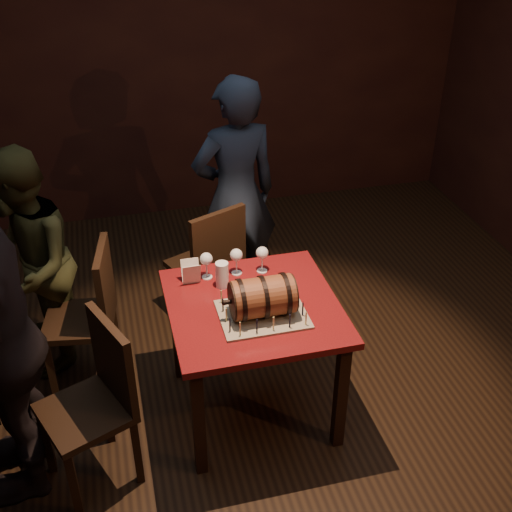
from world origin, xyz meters
The scene contains 15 objects.
room_shell centered at (0.00, 0.00, 1.40)m, with size 5.04×5.04×2.80m.
pub_table centered at (0.03, -0.11, 0.64)m, with size 0.90×0.90×0.75m.
cake_board centered at (0.05, -0.21, 0.76)m, with size 0.45×0.35×0.01m, color gray.
barrel_cake centered at (0.05, -0.21, 0.87)m, with size 0.38×0.22×0.22m.
birthday_candles centered at (0.05, -0.21, 0.80)m, with size 0.40×0.30×0.09m.
wine_glass_left centered at (-0.17, 0.21, 0.87)m, with size 0.07×0.07×0.16m.
wine_glass_mid centered at (0.00, 0.21, 0.87)m, with size 0.07×0.07×0.16m.
wine_glass_right centered at (0.15, 0.19, 0.87)m, with size 0.07×0.07×0.16m.
pint_of_ale centered at (-0.10, 0.10, 0.82)m, with size 0.07×0.07×0.15m.
menu_card centered at (-0.26, 0.18, 0.81)m, with size 0.10×0.05×0.13m, color white, non-canonical shape.
chair_back centered at (-0.06, 0.71, 0.52)m, with size 0.53×0.53×0.93m.
chair_left_rear centered at (-0.83, 0.37, 0.52)m, with size 0.46×0.46×0.93m.
chair_left_front centered at (-0.82, -0.35, 0.52)m, with size 0.52×0.52×0.93m.
person_back centered at (0.18, 1.02, 0.83)m, with size 0.60×0.40×1.65m, color #1B2536.
person_left_rear centered at (-1.16, 0.63, 0.72)m, with size 0.70×0.55×1.44m, color #3B3D1E.
Camera 1 is at (-0.64, -2.78, 2.77)m, focal length 45.00 mm.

